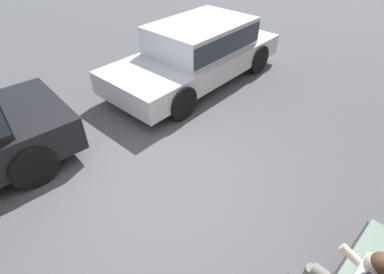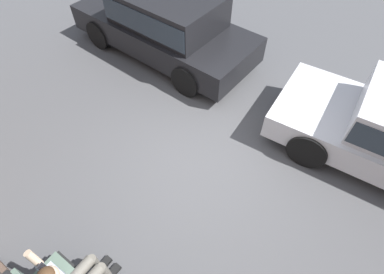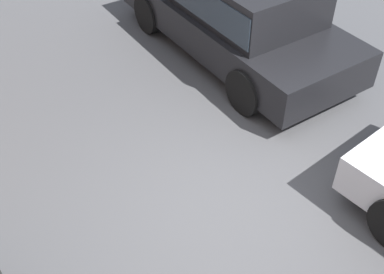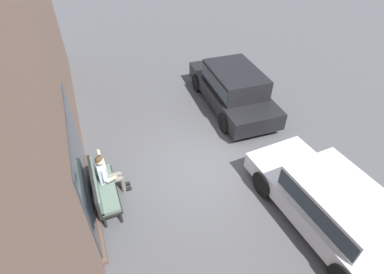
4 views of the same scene
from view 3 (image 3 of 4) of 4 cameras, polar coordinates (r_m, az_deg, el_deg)
name	(u,v)px [view 3 (image 3 of 4)]	position (r m, az deg, el deg)	size (l,w,h in m)	color
ground_plane	(231,208)	(5.83, 4.62, -8.33)	(60.00, 60.00, 0.00)	#4C4C4F
parked_car_mid	(238,9)	(8.05, 5.47, 14.90)	(4.63, 2.09, 1.54)	black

